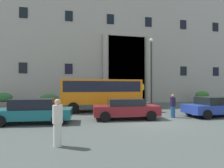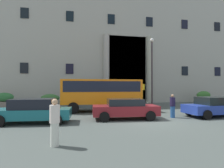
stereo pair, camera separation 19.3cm
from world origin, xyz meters
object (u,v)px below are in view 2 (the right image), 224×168
parked_hatchback_near (125,108)px  hedge_planter_entrance_left (50,101)px  pedestrian_woman_dark_dress (173,106)px  bus_stop_sign (142,93)px  parked_estate_mid (216,107)px  hedge_planter_east (123,100)px  lamppost_plaza_centre (152,67)px  parked_compact_extra (33,111)px  hedge_planter_far_east (4,100)px  orange_minibus (101,92)px  motorcycle_far_end (139,108)px  scooter_by_planter (205,107)px  pedestrian_man_red_shirt (55,122)px  hedge_planter_far_west (204,97)px

parked_hatchback_near → hedge_planter_entrance_left: bearing=126.2°
hedge_planter_entrance_left → pedestrian_woman_dark_dress: bearing=-45.7°
bus_stop_sign → parked_estate_mid: bus_stop_sign is taller
hedge_planter_east → lamppost_plaza_centre: 5.17m
hedge_planter_entrance_left → pedestrian_woman_dark_dress: size_ratio=1.28×
parked_compact_extra → hedge_planter_far_east: bearing=119.9°
hedge_planter_east → parked_estate_mid: parked_estate_mid is taller
parked_estate_mid → pedestrian_woman_dark_dress: bearing=174.4°
hedge_planter_far_east → parked_hatchback_near: hedge_planter_far_east is taller
orange_minibus → hedge_planter_entrance_left: (-4.82, 4.99, -0.99)m
bus_stop_sign → motorcycle_far_end: 4.20m
parked_hatchback_near → parked_estate_mid: 6.60m
hedge_planter_east → scooter_by_planter: (5.06, -7.58, -0.15)m
bus_stop_sign → hedge_planter_far_east: bus_stop_sign is taller
bus_stop_sign → parked_compact_extra: (-9.04, -6.24, -0.77)m
bus_stop_sign → scooter_by_planter: size_ratio=1.22×
hedge_planter_entrance_left → pedestrian_man_red_shirt: bearing=-82.7°
parked_compact_extra → lamppost_plaza_centre: 13.13m
lamppost_plaza_centre → parked_compact_extra: bearing=-145.7°
hedge_planter_east → motorcycle_far_end: size_ratio=0.70×
hedge_planter_far_west → hedge_planter_east: size_ratio=1.44×
motorcycle_far_end → pedestrian_woman_dark_dress: (1.57, -2.31, 0.34)m
scooter_by_planter → pedestrian_man_red_shirt: pedestrian_man_red_shirt is taller
hedge_planter_entrance_left → lamppost_plaza_centre: lamppost_plaza_centre is taller
parked_hatchback_near → parked_compact_extra: parked_compact_extra is taller
orange_minibus → parked_hatchback_near: orange_minibus is taller
bus_stop_sign → hedge_planter_far_east: size_ratio=1.24×
hedge_planter_entrance_left → pedestrian_man_red_shirt: size_ratio=1.21×
orange_minibus → parked_compact_extra: (-4.66, -4.57, -0.91)m
hedge_planter_entrance_left → pedestrian_man_red_shirt: pedestrian_man_red_shirt is taller
parked_estate_mid → scooter_by_planter: bearing=68.8°
hedge_planter_far_east → parked_estate_mid: (16.96, -9.76, -0.01)m
lamppost_plaza_centre → hedge_planter_far_east: bearing=170.2°
parked_hatchback_near → pedestrian_man_red_shirt: bearing=-124.1°
lamppost_plaza_centre → parked_hatchback_near: bearing=-125.0°
orange_minibus → motorcycle_far_end: size_ratio=3.36×
pedestrian_man_red_shirt → lamppost_plaza_centre: lamppost_plaza_centre is taller
hedge_planter_far_west → motorcycle_far_end: (-11.16, -7.24, -0.30)m
hedge_planter_east → parked_hatchback_near: 9.80m
bus_stop_sign → pedestrian_woman_dark_dress: 6.07m
parked_compact_extra → motorcycle_far_end: bearing=22.7°
pedestrian_man_red_shirt → parked_hatchback_near: bearing=9.2°
hedge_planter_far_east → motorcycle_far_end: bearing=-30.8°
hedge_planter_entrance_left → parked_compact_extra: parked_compact_extra is taller
parked_hatchback_near → motorcycle_far_end: parked_hatchback_near is taller
scooter_by_planter → lamppost_plaza_centre: size_ratio=0.27×
hedge_planter_far_east → motorcycle_far_end: 14.16m
scooter_by_planter → hedge_planter_entrance_left: bearing=167.0°
motorcycle_far_end → lamppost_plaza_centre: bearing=64.6°
scooter_by_planter → parked_estate_mid: bearing=-92.9°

